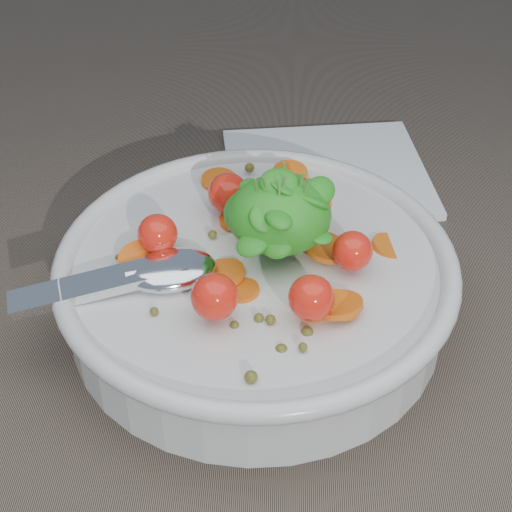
{
  "coord_description": "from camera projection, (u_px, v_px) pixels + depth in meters",
  "views": [
    {
      "loc": [
        0.03,
        -0.41,
        0.4
      ],
      "look_at": [
        0.02,
        0.0,
        0.06
      ],
      "focal_mm": 55.0,
      "sensor_mm": 36.0,
      "label": 1
    }
  ],
  "objects": [
    {
      "name": "napkin",
      "position": [
        327.0,
        173.0,
        0.71
      ],
      "size": [
        0.2,
        0.18,
        0.01
      ],
      "primitive_type": "cube",
      "rotation": [
        0.0,
        0.0,
        0.14
      ],
      "color": "white",
      "rests_on": "ground"
    },
    {
      "name": "ground",
      "position": [
        234.0,
        319.0,
        0.57
      ],
      "size": [
        6.0,
        6.0,
        0.0
      ],
      "primitive_type": "plane",
      "color": "#6C5D4D",
      "rests_on": "ground"
    },
    {
      "name": "bowl",
      "position": [
        256.0,
        281.0,
        0.55
      ],
      "size": [
        0.3,
        0.28,
        0.12
      ],
      "color": "silver",
      "rests_on": "ground"
    }
  ]
}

